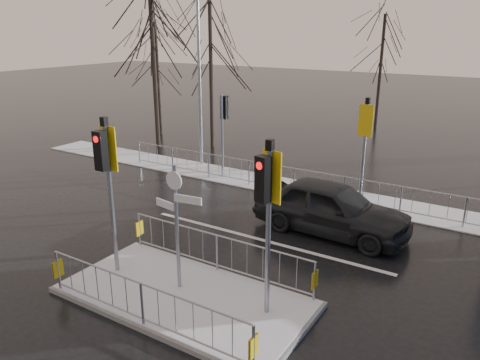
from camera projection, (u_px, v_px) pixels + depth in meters
The scene contains 11 objects.
ground at pixel (184, 299), 11.08m from camera, with size 120.00×120.00×0.00m, color black.
snow_verge at pixel (324, 194), 18.01m from camera, with size 30.00×2.00×0.04m, color silver.
lane_markings at pixel (175, 306), 10.81m from camera, with size 8.00×11.38×0.01m.
traffic_island at pixel (184, 284), 10.98m from camera, with size 6.00×3.04×4.15m.
far_kerb_fixtures at pixel (327, 174), 17.14m from camera, with size 18.00×0.65×3.83m.
car_far_lane at pixel (331, 208), 14.44m from camera, with size 1.96×4.87×1.66m, color black.
tree_near_a at pixel (152, 28), 23.33m from camera, with size 4.75×4.75×8.97m.
tree_near_b at pixel (211, 48), 23.58m from camera, with size 4.00×4.00×7.55m.
tree_near_c at pixel (157, 57), 26.85m from camera, with size 3.50×3.50×6.61m.
tree_far_a at pixel (382, 50), 28.32m from camera, with size 3.75×3.75×7.08m.
street_lamp_left at pixel (200, 66), 20.58m from camera, with size 1.25×0.18×8.20m.
Camera 1 is at (6.23, -7.49, 6.14)m, focal length 35.00 mm.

